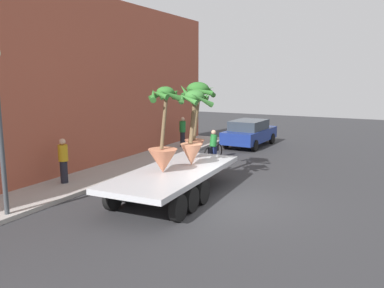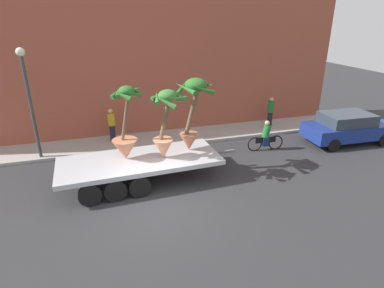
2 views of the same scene
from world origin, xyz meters
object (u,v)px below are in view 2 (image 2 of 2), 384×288
cyclist (266,137)px  parked_car (348,127)px  potted_palm_middle (165,125)px  flatbed_trailer (134,164)px  potted_palm_front (126,133)px  pedestrian_far_left (112,124)px  street_lamp (28,90)px  pedestrian_near_gate (270,111)px  potted_palm_rear (193,110)px

cyclist → parked_car: (4.52, -0.33, 0.16)m
cyclist → potted_palm_middle: bearing=-163.4°
flatbed_trailer → potted_palm_middle: size_ratio=2.69×
potted_palm_middle → cyclist: 5.77m
potted_palm_front → pedestrian_far_left: (-0.35, 4.24, -0.99)m
flatbed_trailer → street_lamp: 5.67m
potted_palm_middle → pedestrian_far_left: (-1.81, 4.59, -1.30)m
parked_car → pedestrian_near_gate: 4.13m
potted_palm_middle → pedestrian_near_gate: (7.09, 4.34, -1.30)m
potted_palm_rear → pedestrian_far_left: 5.37m
potted_palm_front → pedestrian_far_left: potted_palm_front is taller
street_lamp → potted_palm_rear: bearing=-25.6°
cyclist → parked_car: parked_car is taller
pedestrian_far_left → potted_palm_rear: bearing=-53.5°
potted_palm_front → street_lamp: size_ratio=0.59×
potted_palm_rear → street_lamp: bearing=154.4°
potted_palm_middle → pedestrian_far_left: potted_palm_middle is taller
flatbed_trailer → potted_palm_front: size_ratio=2.55×
potted_palm_rear → pedestrian_near_gate: (5.86, 3.85, -1.65)m
potted_palm_rear → parked_car: (8.59, 0.76, -1.86)m
flatbed_trailer → potted_palm_rear: 3.17m
potted_palm_front → pedestrian_near_gate: size_ratio=1.67×
potted_palm_front → parked_car: 11.38m
flatbed_trailer → pedestrian_near_gate: size_ratio=4.25×
flatbed_trailer → potted_palm_middle: bearing=-7.9°
flatbed_trailer → potted_palm_middle: (1.27, -0.18, 1.56)m
street_lamp → flatbed_trailer: bearing=-41.1°
flatbed_trailer → parked_car: (11.09, 1.07, 0.05)m
parked_car → pedestrian_near_gate: (-2.73, 3.09, 0.21)m
potted_palm_middle → parked_car: 10.01m
potted_palm_rear → pedestrian_near_gate: bearing=33.3°
street_lamp → parked_car: bearing=-8.7°
cyclist → pedestrian_far_left: pedestrian_far_left is taller
cyclist → pedestrian_near_gate: size_ratio=1.07×
potted_palm_rear → potted_palm_front: potted_palm_rear is taller
flatbed_trailer → parked_car: size_ratio=1.59×
cyclist → street_lamp: (-10.42, 1.96, 2.56)m
parked_car → pedestrian_near_gate: pedestrian_near_gate is taller
pedestrian_near_gate → pedestrian_far_left: 8.90m
potted_palm_rear → pedestrian_far_left: bearing=126.5°
potted_palm_rear → cyclist: (4.07, 1.09, -2.02)m
potted_palm_rear → parked_car: bearing=5.1°
potted_palm_middle → potted_palm_front: size_ratio=0.94×
parked_car → potted_palm_rear: bearing=-174.9°
potted_palm_front → pedestrian_near_gate: bearing=25.0°
potted_palm_middle → cyclist: size_ratio=1.47×
flatbed_trailer → potted_palm_front: bearing=137.5°
potted_palm_front → pedestrian_near_gate: potted_palm_front is taller
cyclist → parked_car: bearing=-4.2°
potted_palm_middle → pedestrian_near_gate: 8.41m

